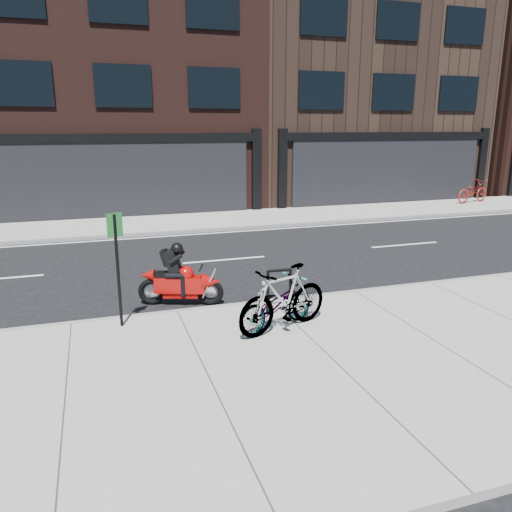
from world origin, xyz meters
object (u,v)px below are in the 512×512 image
object	(u,v)px
motorcycle	(184,280)
bicycle_front	(276,304)
bicycle_rear	(283,298)
bike_rack	(279,287)
bicycle_far	(473,191)
sign_post	(117,260)

from	to	relation	value
motorcycle	bicycle_front	bearing A→B (deg)	-38.62
motorcycle	bicycle_rear	bearing A→B (deg)	-37.97
bike_rack	motorcycle	bearing A→B (deg)	141.69
bicycle_front	motorcycle	distance (m)	2.47
bicycle_far	sign_post	world-z (taller)	sign_post
bike_rack	bicycle_rear	bearing A→B (deg)	-105.85
sign_post	bicycle_rear	bearing A→B (deg)	-41.25
bike_rack	bicycle_far	world-z (taller)	bicycle_far
bicycle_rear	bicycle_front	bearing A→B (deg)	-155.48
bike_rack	bicycle_front	size ratio (longest dim) A/B	0.50
bicycle_front	bicycle_rear	size ratio (longest dim) A/B	0.89
bike_rack	bicycle_front	distance (m)	0.85
bicycle_far	bicycle_front	bearing A→B (deg)	115.16
motorcycle	bicycle_far	distance (m)	18.22
sign_post	bicycle_front	bearing A→B (deg)	-40.00
bike_rack	bicycle_far	bearing A→B (deg)	37.54
bicycle_front	bicycle_rear	xyz separation A→B (m)	(0.10, -0.11, 0.13)
motorcycle	sign_post	size ratio (longest dim) A/B	0.84
bicycle_front	sign_post	size ratio (longest dim) A/B	0.83
bicycle_front	sign_post	world-z (taller)	sign_post
bicycle_front	sign_post	xyz separation A→B (m)	(-2.68, 0.98, 0.80)
bicycle_rear	bicycle_far	size ratio (longest dim) A/B	0.95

